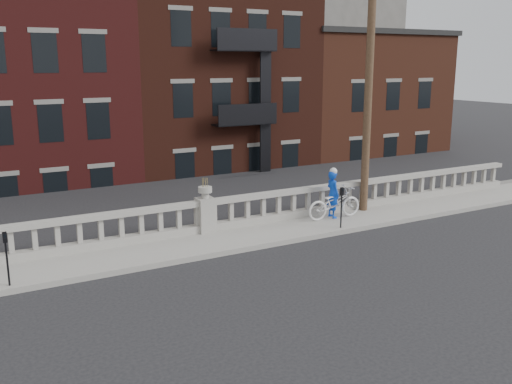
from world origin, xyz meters
TOP-DOWN VIEW (x-y plane):
  - ground at (0.00, 0.00)m, footprint 120.00×120.00m
  - sidewalk at (0.00, 3.00)m, footprint 32.00×2.20m
  - balustrade at (0.00, 3.95)m, footprint 28.00×0.34m
  - planter_pedestal at (0.00, 3.95)m, footprint 0.55×0.55m
  - lower_level at (0.56, 23.04)m, footprint 80.00×44.00m
  - utility_pole at (6.20, 3.60)m, footprint 1.60×0.28m
  - parking_meter_b at (-6.07, 2.15)m, footprint 0.10×0.09m
  - parking_meter_c at (4.04, 2.15)m, footprint 0.10×0.09m
  - bicycle at (4.55, 3.20)m, footprint 2.11×0.80m
  - cyclist at (4.57, 3.33)m, footprint 0.44×0.63m

SIDE VIEW (x-z plane):
  - ground at x=0.00m, z-range 0.00..0.00m
  - sidewalk at x=0.00m, z-range 0.00..0.15m
  - balustrade at x=0.00m, z-range 0.13..1.16m
  - bicycle at x=4.55m, z-range 0.15..1.25m
  - planter_pedestal at x=0.00m, z-range -0.05..1.71m
  - cyclist at x=4.57m, z-range 0.15..1.81m
  - parking_meter_b at x=-6.07m, z-range 0.32..1.68m
  - parking_meter_c at x=4.04m, z-range 0.32..1.68m
  - lower_level at x=0.56m, z-range -7.77..13.03m
  - utility_pole at x=6.20m, z-range 0.24..10.24m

